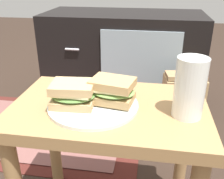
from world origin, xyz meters
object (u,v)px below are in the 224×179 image
tv_cabinet (123,59)px  paper_bag (181,108)px  sandwich_front (73,94)px  beer_glass (190,89)px  sandwich_back (112,91)px  plate (93,105)px

tv_cabinet → paper_bag: (0.35, -0.40, -0.11)m
tv_cabinet → sandwich_front: 1.00m
beer_glass → paper_bag: bearing=83.6°
sandwich_front → tv_cabinet: bearing=88.6°
sandwich_back → paper_bag: sandwich_back is taller
plate → tv_cabinet: bearing=91.7°
paper_bag → plate: bearing=-119.5°
tv_cabinet → paper_bag: tv_cabinet is taller
sandwich_back → paper_bag: size_ratio=0.37×
plate → sandwich_back: sandwich_back is taller
tv_cabinet → plate: size_ratio=3.78×
sandwich_back → beer_glass: bearing=-5.8°
sandwich_back → paper_bag: (0.27, 0.55, -0.33)m
plate → sandwich_back: size_ratio=1.85×
plate → sandwich_front: (-0.05, -0.01, 0.04)m
plate → beer_glass: size_ratio=1.59×
tv_cabinet → beer_glass: bearing=-73.8°
beer_glass → paper_bag: beer_glass is taller
tv_cabinet → plate: tv_cabinet is taller
sandwich_front → paper_bag: sandwich_front is taller
plate → beer_glass: 0.26m
plate → paper_bag: bearing=60.5°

